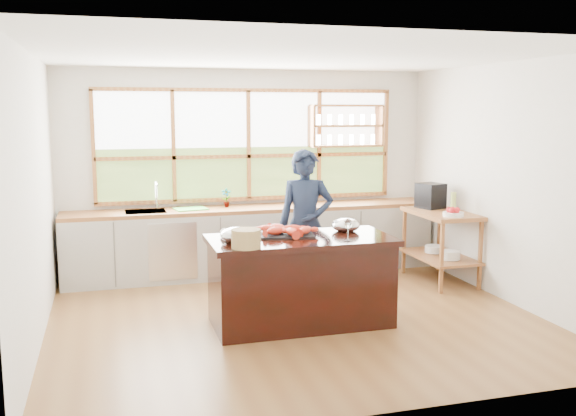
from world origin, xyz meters
name	(u,v)px	position (x,y,z in m)	size (l,w,h in m)	color
ground_plane	(295,317)	(0.00, 0.00, 0.00)	(5.00, 5.00, 0.00)	brown
room_shell	(284,148)	(0.02, 0.51, 1.75)	(5.02, 4.52, 2.71)	beige
back_counter	(253,240)	(-0.02, 1.94, 0.45)	(4.90, 0.63, 0.90)	#A9A6A0
right_shelf_unit	(441,235)	(2.19, 0.89, 0.60)	(0.62, 1.10, 0.90)	brown
island	(301,281)	(0.00, -0.20, 0.45)	(1.85, 0.90, 0.90)	black
cook	(306,225)	(0.32, 0.66, 0.86)	(0.63, 0.41, 1.73)	#141D32
potted_plant	(226,198)	(-0.35, 2.00, 1.03)	(0.13, 0.09, 0.25)	slate
cutting_board	(191,209)	(-0.83, 1.94, 0.91)	(0.40, 0.30, 0.01)	#54D04A
espresso_machine	(431,196)	(2.19, 1.20, 1.06)	(0.29, 0.31, 0.33)	black
wine_bottle	(453,203)	(2.24, 0.71, 1.03)	(0.07, 0.07, 0.27)	#9EBD58
fruit_bowl	(453,213)	(2.14, 0.53, 0.94)	(0.25, 0.25, 0.11)	white
slate_board	(286,234)	(-0.12, -0.05, 0.91)	(0.55, 0.40, 0.02)	black
lobster_pile	(285,230)	(-0.12, -0.06, 0.96)	(0.55, 0.48, 0.08)	#E93E12
mixing_bowl_left	(236,235)	(-0.66, -0.23, 0.97)	(0.32, 0.32, 0.15)	silver
mixing_bowl_right	(346,225)	(0.55, 0.00, 0.96)	(0.30, 0.30, 0.14)	silver
wine_glass	(348,225)	(0.39, -0.49, 1.06)	(0.08, 0.08, 0.22)	white
wicker_basket	(246,239)	(-0.63, -0.53, 0.99)	(0.27, 0.27, 0.18)	tan
parchment_roll	(226,235)	(-0.74, -0.07, 0.94)	(0.08, 0.08, 0.30)	white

